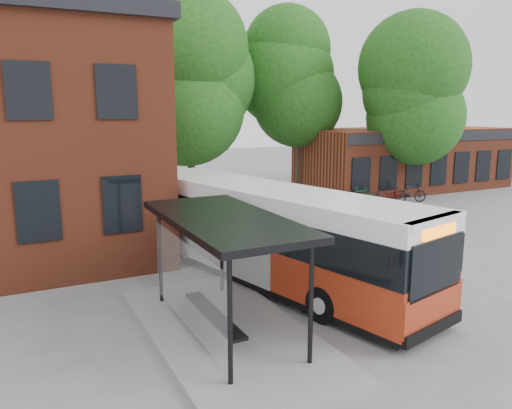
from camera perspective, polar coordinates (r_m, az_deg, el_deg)
name	(u,v)px	position (r m, az deg, el deg)	size (l,w,h in m)	color
ground	(350,289)	(15.42, 10.74, -9.46)	(100.00, 100.00, 0.00)	slate
shop_row	(404,158)	(35.04, 16.59, 5.07)	(14.00, 6.20, 4.00)	brown
bus_shelter	(225,275)	(11.95, -3.58, -8.02)	(3.60, 7.00, 2.90)	black
bike_rail	(375,202)	(28.54, 13.45, 0.30)	(5.20, 0.10, 0.38)	black
tree_0	(65,105)	(27.56, -20.99, 10.62)	(7.92, 7.92, 11.00)	#174612
tree_1	(190,110)	(30.08, -7.57, 10.64)	(7.92, 7.92, 10.40)	#174612
tree_2	(300,105)	(32.20, 5.10, 11.24)	(7.92, 7.92, 11.00)	#174612
tree_3	(405,119)	(32.06, 16.66, 9.29)	(7.04, 7.04, 9.28)	#174612
city_bus	(267,234)	(15.55, 1.29, -3.38)	(2.48, 11.63, 2.96)	#A12D14
bicycle_0	(345,198)	(27.94, 10.18, 0.68)	(0.56, 1.60, 0.84)	#571310
bicycle_1	(363,202)	(26.70, 12.13, 0.33)	(0.48, 1.70, 1.02)	black
bicycle_3	(360,196)	(28.27, 11.81, 0.91)	(0.47, 1.67, 1.00)	#124424
bicycle_4	(369,196)	(28.59, 12.82, 0.98)	(0.67, 1.91, 1.00)	black
bicycle_6	(389,196)	(29.06, 14.98, 0.95)	(0.61, 1.75, 0.92)	#470A06
bicycle_7	(411,193)	(29.96, 17.26, 1.30)	(0.52, 1.83, 1.10)	black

